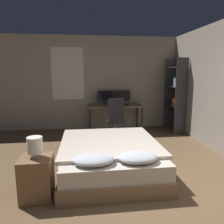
% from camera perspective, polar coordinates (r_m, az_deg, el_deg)
% --- Properties ---
extents(ground_plane, '(20.00, 20.00, 0.00)m').
position_cam_1_polar(ground_plane, '(2.88, 10.90, -25.20)').
color(ground_plane, brown).
extents(wall_back, '(12.00, 0.08, 2.70)m').
position_cam_1_polar(wall_back, '(6.54, -0.62, 7.59)').
color(wall_back, '#9E9384').
rests_on(wall_back, ground_plane).
extents(bed, '(1.63, 1.96, 0.58)m').
position_cam_1_polar(bed, '(3.77, -0.56, -11.64)').
color(bed, '#846647').
rests_on(bed, ground_plane).
extents(nightstand, '(0.40, 0.44, 0.57)m').
position_cam_1_polar(nightstand, '(3.19, -18.99, -15.89)').
color(nightstand, brown).
rests_on(nightstand, ground_plane).
extents(bedside_lamp, '(0.20, 0.20, 0.27)m').
position_cam_1_polar(bedside_lamp, '(3.02, -19.50, -8.18)').
color(bedside_lamp, gray).
rests_on(bedside_lamp, nightstand).
extents(desk, '(1.54, 0.68, 0.75)m').
position_cam_1_polar(desk, '(6.22, 0.82, 1.06)').
color(desk, '#846042').
rests_on(desk, ground_plane).
extents(monitor_left, '(0.47, 0.16, 0.39)m').
position_cam_1_polar(monitor_left, '(6.39, -1.71, 4.10)').
color(monitor_left, black).
rests_on(monitor_left, desk).
extents(monitor_right, '(0.47, 0.16, 0.39)m').
position_cam_1_polar(monitor_right, '(6.45, 2.74, 4.16)').
color(monitor_right, black).
rests_on(monitor_right, desk).
extents(keyboard, '(0.38, 0.13, 0.02)m').
position_cam_1_polar(keyboard, '(5.98, 1.14, 1.59)').
color(keyboard, black).
rests_on(keyboard, desk).
extents(computer_mouse, '(0.07, 0.05, 0.04)m').
position_cam_1_polar(computer_mouse, '(6.03, 3.78, 1.72)').
color(computer_mouse, black).
rests_on(computer_mouse, desk).
extents(office_chair, '(0.52, 0.52, 1.04)m').
position_cam_1_polar(office_chair, '(5.51, 0.90, -2.87)').
color(office_chair, black).
rests_on(office_chair, ground_plane).
extents(bookshelf, '(0.32, 0.79, 2.05)m').
position_cam_1_polar(bookshelf, '(6.40, 16.47, 4.93)').
color(bookshelf, '#333338').
rests_on(bookshelf, ground_plane).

